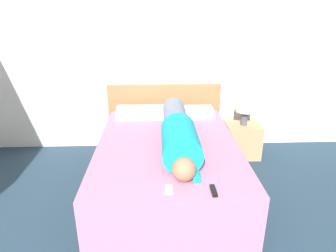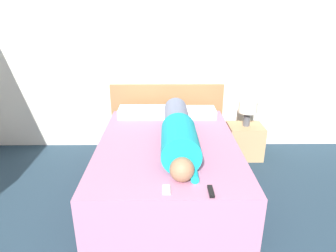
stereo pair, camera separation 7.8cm
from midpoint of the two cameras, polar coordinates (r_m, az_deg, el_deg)
The scene contains 10 objects.
wall_back at distance 4.21m, azimuth 0.49°, elevation 12.85°, with size 6.36×0.06×2.60m.
bed at distance 3.35m, azimuth 0.64°, elevation -7.78°, with size 1.48×2.09×0.60m.
headboard at distance 4.35m, azimuth 0.31°, elevation 1.86°, with size 1.60×0.04×0.94m.
nightstand at distance 4.27m, azimuth 14.86°, elevation -2.80°, with size 0.46×0.39×0.46m.
table_lamp at distance 4.10m, azimuth 15.49°, elevation 3.27°, with size 0.25×0.25×0.35m.
person_lying at distance 3.06m, azimuth 2.75°, elevation -1.28°, with size 0.35×1.61×0.35m.
pillow_near_headboard at distance 3.96m, azimuth -4.28°, elevation 2.65°, with size 0.63×0.29×0.12m.
pillow_second at distance 3.97m, azimuth 5.28°, elevation 2.60°, with size 0.60×0.29×0.11m.
tv_remote at distance 2.42m, azimuth 9.11°, elevation -12.20°, with size 0.04×0.15×0.02m.
cell_phone at distance 2.42m, azimuth 0.64°, elevation -12.03°, with size 0.06×0.13×0.01m.
Camera 2 is at (-0.05, -0.40, 1.95)m, focal length 32.00 mm.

